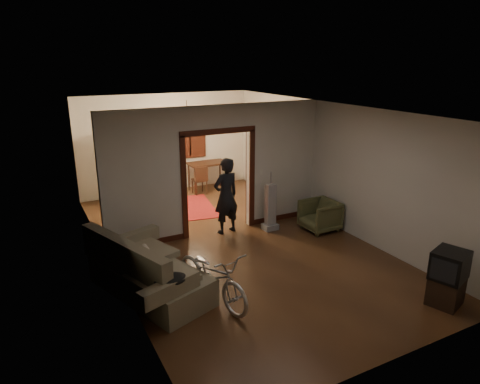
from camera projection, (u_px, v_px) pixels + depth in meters
floor at (233, 242)px, 9.04m from camera, size 5.00×8.50×0.01m
ceiling at (233, 108)px, 8.20m from camera, size 5.00×8.50×0.01m
wall_back at (166, 143)px, 12.21m from camera, size 5.00×0.02×2.80m
wall_left at (106, 196)px, 7.51m from camera, size 0.02×8.50×2.80m
wall_right at (331, 165)px, 9.73m from camera, size 0.02×8.50×2.80m
partition_wall at (218, 170)px, 9.25m from camera, size 5.00×0.14×2.80m
door_casing at (218, 184)px, 9.34m from camera, size 1.74×0.20×2.32m
far_window at (190, 136)px, 12.44m from camera, size 0.98×0.06×1.28m
chandelier at (187, 117)px, 10.45m from camera, size 0.24×0.24×0.24m
light_switch at (261, 172)px, 9.70m from camera, size 0.08×0.01×0.12m
sofa at (150, 265)px, 6.95m from camera, size 1.68×2.41×1.01m
rolled_paper at (151, 255)px, 7.24m from camera, size 0.10×0.82×0.10m
jacket at (170, 279)px, 6.15m from camera, size 0.49×0.37×0.14m
bicycle at (212, 275)px, 6.73m from camera, size 0.97×1.81×0.90m
armchair at (320, 216)px, 9.60m from camera, size 0.76×0.74×0.69m
tv_stand at (446, 291)px, 6.72m from camera, size 0.61×0.58×0.45m
crt_tv at (450, 265)px, 6.58m from camera, size 0.65×0.61×0.45m
vacuum at (270, 207)px, 9.57m from camera, size 0.39×0.35×1.07m
person at (226, 196)px, 9.33m from camera, size 0.68×0.50×1.70m
oriental_rug at (184, 208)px, 11.10m from camera, size 1.78×2.15×0.01m
locker at (131, 167)px, 11.41m from camera, size 0.97×0.58×1.89m
globe at (128, 130)px, 11.11m from camera, size 0.27×0.27×0.27m
desk at (208, 177)px, 12.49m from camera, size 1.26×0.96×0.83m
desk_chair at (199, 180)px, 12.17m from camera, size 0.47×0.47×0.82m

